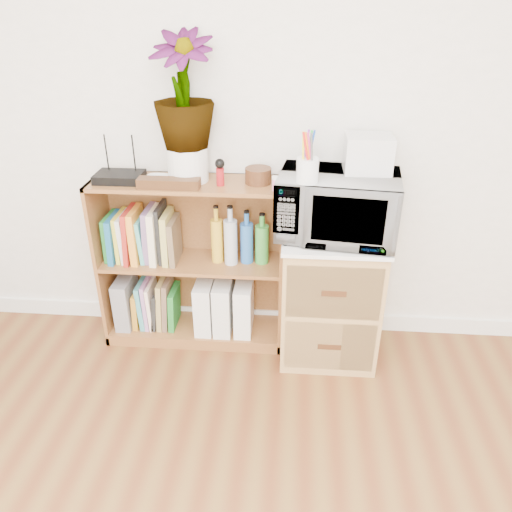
# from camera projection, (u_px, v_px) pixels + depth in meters

# --- Properties ---
(skirting_board) EXTENTS (4.00, 0.02, 0.10)m
(skirting_board) POSITION_uv_depth(u_px,v_px,m) (258.00, 316.00, 3.03)
(skirting_board) COLOR white
(skirting_board) RESTS_ON ground
(bookshelf) EXTENTS (1.00, 0.30, 0.95)m
(bookshelf) POSITION_uv_depth(u_px,v_px,m) (193.00, 264.00, 2.73)
(bookshelf) COLOR brown
(bookshelf) RESTS_ON ground
(wicker_unit) EXTENTS (0.50, 0.45, 0.70)m
(wicker_unit) POSITION_uv_depth(u_px,v_px,m) (329.00, 297.00, 2.67)
(wicker_unit) COLOR #9E7542
(wicker_unit) RESTS_ON ground
(microwave) EXTENTS (0.61, 0.45, 0.32)m
(microwave) POSITION_uv_depth(u_px,v_px,m) (337.00, 206.00, 2.42)
(microwave) COLOR silver
(microwave) RESTS_ON wicker_unit
(pen_cup) EXTENTS (0.10, 0.10, 0.11)m
(pen_cup) POSITION_uv_depth(u_px,v_px,m) (307.00, 170.00, 2.23)
(pen_cup) COLOR white
(pen_cup) RESTS_ON microwave
(small_appliance) EXTENTS (0.22, 0.18, 0.17)m
(small_appliance) POSITION_uv_depth(u_px,v_px,m) (368.00, 154.00, 2.35)
(small_appliance) COLOR silver
(small_appliance) RESTS_ON microwave
(router) EXTENTS (0.24, 0.16, 0.04)m
(router) POSITION_uv_depth(u_px,v_px,m) (120.00, 177.00, 2.51)
(router) COLOR black
(router) RESTS_ON bookshelf
(white_bowl) EXTENTS (0.13, 0.13, 0.03)m
(white_bowl) POSITION_uv_depth(u_px,v_px,m) (158.00, 180.00, 2.49)
(white_bowl) COLOR silver
(white_bowl) RESTS_ON bookshelf
(plant_pot) EXTENTS (0.20, 0.20, 0.17)m
(plant_pot) POSITION_uv_depth(u_px,v_px,m) (188.00, 164.00, 2.49)
(plant_pot) COLOR white
(plant_pot) RESTS_ON bookshelf
(potted_plant) EXTENTS (0.30, 0.30, 0.53)m
(potted_plant) POSITION_uv_depth(u_px,v_px,m) (183.00, 91.00, 2.32)
(potted_plant) COLOR #317A30
(potted_plant) RESTS_ON plant_pot
(trinket_box) EXTENTS (0.30, 0.08, 0.05)m
(trinket_box) POSITION_uv_depth(u_px,v_px,m) (169.00, 183.00, 2.42)
(trinket_box) COLOR #32190D
(trinket_box) RESTS_ON bookshelf
(kokeshi_doll) EXTENTS (0.04, 0.04, 0.09)m
(kokeshi_doll) POSITION_uv_depth(u_px,v_px,m) (220.00, 177.00, 2.44)
(kokeshi_doll) COLOR maroon
(kokeshi_doll) RESTS_ON bookshelf
(wooden_bowl) EXTENTS (0.13, 0.13, 0.08)m
(wooden_bowl) POSITION_uv_depth(u_px,v_px,m) (258.00, 176.00, 2.48)
(wooden_bowl) COLOR #3A1E10
(wooden_bowl) RESTS_ON bookshelf
(paint_jars) EXTENTS (0.10, 0.04, 0.05)m
(paint_jars) POSITION_uv_depth(u_px,v_px,m) (282.00, 185.00, 2.38)
(paint_jars) COLOR #CE727E
(paint_jars) RESTS_ON bookshelf
(file_box) EXTENTS (0.09, 0.23, 0.29)m
(file_box) POSITION_uv_depth(u_px,v_px,m) (126.00, 300.00, 2.88)
(file_box) COLOR gray
(file_box) RESTS_ON bookshelf
(magazine_holder_left) EXTENTS (0.10, 0.24, 0.30)m
(magazine_holder_left) POSITION_uv_depth(u_px,v_px,m) (205.00, 304.00, 2.84)
(magazine_holder_left) COLOR silver
(magazine_holder_left) RESTS_ON bookshelf
(magazine_holder_mid) EXTENTS (0.10, 0.25, 0.31)m
(magazine_holder_mid) POSITION_uv_depth(u_px,v_px,m) (224.00, 305.00, 2.83)
(magazine_holder_mid) COLOR silver
(magazine_holder_mid) RESTS_ON bookshelf
(magazine_holder_right) EXTENTS (0.09, 0.24, 0.30)m
(magazine_holder_right) POSITION_uv_depth(u_px,v_px,m) (244.00, 306.00, 2.82)
(magazine_holder_right) COLOR white
(magazine_holder_right) RESTS_ON bookshelf
(cookbooks) EXTENTS (0.39, 0.20, 0.31)m
(cookbooks) POSITION_uv_depth(u_px,v_px,m) (143.00, 236.00, 2.68)
(cookbooks) COLOR #227F2E
(cookbooks) RESTS_ON bookshelf
(liquor_bottles) EXTENTS (0.47, 0.07, 0.32)m
(liquor_bottles) POSITION_uv_depth(u_px,v_px,m) (255.00, 237.00, 2.63)
(liquor_bottles) COLOR gold
(liquor_bottles) RESTS_ON bookshelf
(lower_books) EXTENTS (0.25, 0.19, 0.30)m
(lower_books) POSITION_uv_depth(u_px,v_px,m) (157.00, 304.00, 2.88)
(lower_books) COLOR #B97E20
(lower_books) RESTS_ON bookshelf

